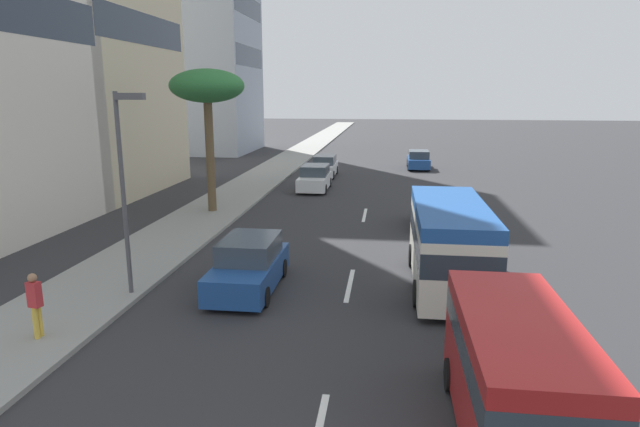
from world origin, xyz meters
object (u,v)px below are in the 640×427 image
Objects in this scene: car_fourth at (249,266)px; palm_tree at (207,89)px; car_fifth at (315,178)px; minibus_lead at (449,241)px; car_second at (325,167)px; street_lamp at (125,171)px; car_third at (434,212)px; pedestrian_near_lamp at (35,302)px; van_seventh at (515,369)px; car_sixth at (418,160)px.

palm_tree is at bearing -155.71° from car_fourth.
minibus_lead is at bearing 21.67° from car_fifth.
car_second is 0.60× the size of palm_tree.
car_fifth is 20.43m from street_lamp.
palm_tree is (-7.79, 4.54, 5.82)m from car_fifth.
car_fifth reaches higher than car_third.
minibus_lead is 3.91× the size of pedestrian_near_lamp.
van_seventh is at bearing -179.37° from car_third.
street_lamp is (-31.32, 10.51, 3.33)m from car_sixth.
minibus_lead is at bearing -76.88° from street_lamp.
car_fifth is (18.75, 0.40, -0.03)m from car_fourth.
palm_tree is (17.99, 11.90, 5.20)m from van_seventh.
car_sixth is 0.68× the size of street_lamp.
palm_tree is at bearing 33.48° from van_seventh.
car_fifth is at bearing -178.77° from car_fourth.
pedestrian_near_lamp is (2.48, 11.41, -0.28)m from van_seventh.
car_third is 17.83m from pedestrian_near_lamp.
car_second is at bearing -178.90° from car_fourth.
car_third is (-15.56, -7.25, -0.02)m from car_second.
car_second is (23.69, 7.06, -0.80)m from minibus_lead.
van_seventh is 22.18m from palm_tree.
palm_tree reaches higher than pedestrian_near_lamp.
palm_tree reaches higher than van_seventh.
pedestrian_near_lamp reaches higher than car_sixth.
car_fourth reaches higher than car_fifth.
minibus_lead reaches higher than car_third.
palm_tree is (-19.18, 11.99, 5.85)m from car_sixth.
pedestrian_near_lamp is (-5.71, 11.04, -0.44)m from minibus_lead.
street_lamp is at bearing -95.02° from pedestrian_near_lamp.
car_sixth is at bearing 166.85° from car_fourth.
street_lamp is (-10.48, 10.24, 3.33)m from car_third.
car_fifth is 0.59× the size of palm_tree.
van_seventh is at bearing -119.29° from street_lamp.
pedestrian_near_lamp is (-34.69, 11.50, 0.37)m from car_sixth.
palm_tree is at bearing 6.93° from street_lamp.
car_fourth is 1.04× the size of car_sixth.
car_fifth is (17.59, 6.99, -0.78)m from minibus_lead.
car_fourth reaches higher than car_second.
car_third is at bearing -117.74° from pedestrian_near_lamp.
pedestrian_near_lamp is at bearing 163.68° from street_lamp.
pedestrian_near_lamp is at bearing -44.46° from car_fourth.
van_seventh is (-16.32, -0.18, 0.65)m from car_third.
car_fourth is 0.88× the size of van_seventh.
palm_tree is (9.80, 11.53, 5.04)m from minibus_lead.
car_sixth is 0.57× the size of palm_tree.
car_second is 0.88× the size of van_seventh.
minibus_lead is at bearing 179.09° from car_sixth.
car_fifth is at bearing 0.69° from car_second.
car_sixth is at bearing 125.08° from car_second.
car_fourth is at bearing 1.23° from car_fifth.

